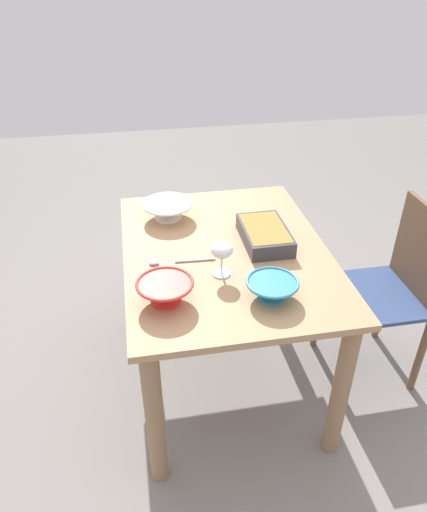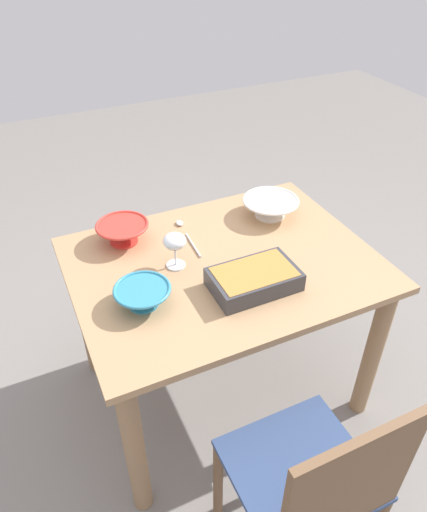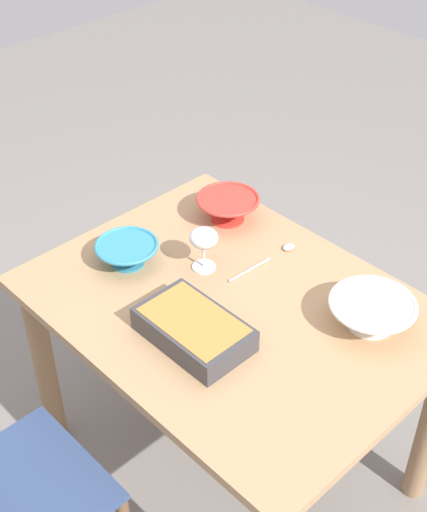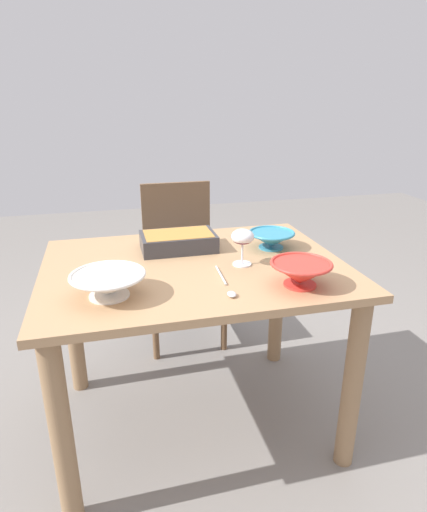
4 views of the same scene
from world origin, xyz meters
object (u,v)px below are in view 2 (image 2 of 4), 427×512
(chair, at_px, (316,485))
(casserole_dish, at_px, (254,278))
(mixing_bowl, at_px, (270,206))
(small_bowl, at_px, (143,295))
(serving_spoon, at_px, (184,231))
(dining_table, at_px, (223,289))
(wine_glass, at_px, (175,243))
(serving_bowl, at_px, (123,232))

(chair, height_order, casserole_dish, chair)
(mixing_bowl, bearing_deg, small_bowl, 24.77)
(mixing_bowl, relative_size, serving_spoon, 0.88)
(dining_table, distance_m, small_bowl, 0.42)
(chair, distance_m, small_bowl, 0.81)
(wine_glass, relative_size, small_bowl, 0.73)
(casserole_dish, relative_size, serving_spoon, 1.12)
(wine_glass, relative_size, serving_spoon, 0.52)
(wine_glass, distance_m, small_bowl, 0.25)
(chair, bearing_deg, wine_glass, -83.29)
(wine_glass, distance_m, mixing_bowl, 0.55)
(dining_table, height_order, serving_spoon, serving_spoon)
(small_bowl, relative_size, serving_spoon, 0.71)
(dining_table, xyz_separation_m, chair, (0.08, 0.81, -0.11))
(serving_spoon, bearing_deg, chair, 89.14)
(dining_table, bearing_deg, serving_spoon, -75.89)
(dining_table, height_order, casserole_dish, casserole_dish)
(dining_table, bearing_deg, mixing_bowl, -146.99)
(casserole_dish, bearing_deg, serving_bowl, -53.86)
(chair, xyz_separation_m, small_bowl, (0.28, -0.70, 0.30))
(chair, distance_m, casserole_dish, 0.70)
(casserole_dish, bearing_deg, chair, 79.79)
(dining_table, relative_size, chair, 1.29)
(wine_glass, xyz_separation_m, mixing_bowl, (-0.52, -0.16, -0.06))
(mixing_bowl, bearing_deg, serving_bowl, -6.59)
(dining_table, xyz_separation_m, serving_spoon, (0.06, -0.25, 0.15))
(dining_table, xyz_separation_m, serving_bowl, (0.32, -0.29, 0.19))
(casserole_dish, bearing_deg, mixing_bowl, -126.97)
(wine_glass, xyz_separation_m, serving_spoon, (-0.12, -0.20, -0.10))
(dining_table, bearing_deg, small_bowl, 16.04)
(serving_bowl, relative_size, serving_spoon, 0.77)
(small_bowl, height_order, serving_bowl, serving_bowl)
(chair, bearing_deg, mixing_bowl, -112.09)
(dining_table, height_order, mixing_bowl, mixing_bowl)
(serving_bowl, xyz_separation_m, serving_spoon, (-0.25, 0.04, -0.04))
(dining_table, xyz_separation_m, casserole_dish, (-0.03, 0.19, 0.18))
(mixing_bowl, bearing_deg, wine_glass, 17.72)
(dining_table, height_order, serving_bowl, serving_bowl)
(casserole_dish, height_order, serving_bowl, serving_bowl)
(dining_table, height_order, chair, chair)
(wine_glass, height_order, casserole_dish, wine_glass)
(small_bowl, bearing_deg, serving_bowl, -96.61)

